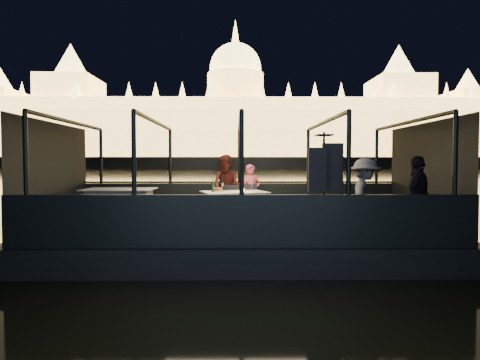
{
  "coord_description": "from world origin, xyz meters",
  "views": [
    {
      "loc": [
        -0.11,
        -9.16,
        1.94
      ],
      "look_at": [
        0.0,
        0.4,
        1.55
      ],
      "focal_mm": 32.0,
      "sensor_mm": 36.0,
      "label": 1
    }
  ],
  "objects_px": {
    "dining_table_central": "(234,208)",
    "wine_bottle": "(213,186)",
    "passenger_dark": "(418,195)",
    "passenger_stripe": "(365,194)",
    "chair_port_right": "(249,203)",
    "coat_stand": "(324,194)",
    "person_man_maroon": "(227,190)",
    "person_woman_coral": "(251,190)",
    "dining_table_aft": "(120,208)",
    "chair_port_left": "(231,203)"
  },
  "relations": [
    {
      "from": "dining_table_aft",
      "to": "passenger_dark",
      "type": "xyz_separation_m",
      "value": [
        6.01,
        -2.2,
        0.47
      ]
    },
    {
      "from": "dining_table_central",
      "to": "coat_stand",
      "type": "height_order",
      "value": "coat_stand"
    },
    {
      "from": "dining_table_aft",
      "to": "dining_table_central",
      "type": "bearing_deg",
      "value": 0.85
    },
    {
      "from": "wine_bottle",
      "to": "chair_port_right",
      "type": "bearing_deg",
      "value": 36.88
    },
    {
      "from": "person_man_maroon",
      "to": "passenger_dark",
      "type": "relative_size",
      "value": 1.05
    },
    {
      "from": "coat_stand",
      "to": "wine_bottle",
      "type": "bearing_deg",
      "value": 130.94
    },
    {
      "from": "passenger_dark",
      "to": "passenger_stripe",
      "type": "bearing_deg",
      "value": -71.5
    },
    {
      "from": "passenger_stripe",
      "to": "wine_bottle",
      "type": "distance_m",
      "value": 3.43
    },
    {
      "from": "chair_port_right",
      "to": "person_woman_coral",
      "type": "distance_m",
      "value": 0.47
    },
    {
      "from": "person_woman_coral",
      "to": "passenger_dark",
      "type": "distance_m",
      "value": 4.23
    },
    {
      "from": "person_man_maroon",
      "to": "passenger_stripe",
      "type": "xyz_separation_m",
      "value": [
        2.68,
        -2.69,
        0.1
      ]
    },
    {
      "from": "chair_port_right",
      "to": "coat_stand",
      "type": "xyz_separation_m",
      "value": [
        1.21,
        -3.0,
        0.45
      ]
    },
    {
      "from": "passenger_stripe",
      "to": "coat_stand",
      "type": "bearing_deg",
      "value": 145.65
    },
    {
      "from": "dining_table_central",
      "to": "passenger_dark",
      "type": "bearing_deg",
      "value": -33.68
    },
    {
      "from": "dining_table_central",
      "to": "wine_bottle",
      "type": "height_order",
      "value": "wine_bottle"
    },
    {
      "from": "dining_table_central",
      "to": "person_man_maroon",
      "type": "height_order",
      "value": "person_man_maroon"
    },
    {
      "from": "dining_table_central",
      "to": "person_woman_coral",
      "type": "bearing_deg",
      "value": 62.36
    },
    {
      "from": "coat_stand",
      "to": "passenger_stripe",
      "type": "bearing_deg",
      "value": 35.92
    },
    {
      "from": "passenger_stripe",
      "to": "passenger_dark",
      "type": "xyz_separation_m",
      "value": [
        0.85,
        -0.37,
        0.0
      ]
    },
    {
      "from": "person_woman_coral",
      "to": "chair_port_right",
      "type": "bearing_deg",
      "value": -113.44
    },
    {
      "from": "dining_table_central",
      "to": "wine_bottle",
      "type": "bearing_deg",
      "value": -159.51
    },
    {
      "from": "dining_table_aft",
      "to": "chair_port_left",
      "type": "distance_m",
      "value": 2.61
    },
    {
      "from": "person_man_maroon",
      "to": "passenger_stripe",
      "type": "relative_size",
      "value": 1.07
    },
    {
      "from": "person_woman_coral",
      "to": "passenger_stripe",
      "type": "xyz_separation_m",
      "value": [
        2.08,
        -2.68,
        0.1
      ]
    },
    {
      "from": "chair_port_left",
      "to": "person_woman_coral",
      "type": "height_order",
      "value": "person_woman_coral"
    },
    {
      "from": "dining_table_aft",
      "to": "person_man_maroon",
      "type": "distance_m",
      "value": 2.64
    },
    {
      "from": "dining_table_central",
      "to": "coat_stand",
      "type": "xyz_separation_m",
      "value": [
        1.57,
        -2.55,
        0.51
      ]
    },
    {
      "from": "coat_stand",
      "to": "person_woman_coral",
      "type": "distance_m",
      "value": 3.55
    },
    {
      "from": "coat_stand",
      "to": "passenger_dark",
      "type": "xyz_separation_m",
      "value": [
        1.79,
        0.31,
        -0.05
      ]
    },
    {
      "from": "coat_stand",
      "to": "person_man_maroon",
      "type": "bearing_deg",
      "value": 117.5
    },
    {
      "from": "dining_table_aft",
      "to": "person_woman_coral",
      "type": "xyz_separation_m",
      "value": [
        3.08,
        0.85,
        0.36
      ]
    },
    {
      "from": "passenger_dark",
      "to": "wine_bottle",
      "type": "relative_size",
      "value": 5.21
    },
    {
      "from": "chair_port_left",
      "to": "chair_port_right",
      "type": "distance_m",
      "value": 0.44
    },
    {
      "from": "chair_port_right",
      "to": "person_woman_coral",
      "type": "height_order",
      "value": "person_woman_coral"
    },
    {
      "from": "person_man_maroon",
      "to": "dining_table_aft",
      "type": "bearing_deg",
      "value": -140.38
    },
    {
      "from": "dining_table_central",
      "to": "chair_port_right",
      "type": "height_order",
      "value": "chair_port_right"
    },
    {
      "from": "dining_table_aft",
      "to": "chair_port_left",
      "type": "height_order",
      "value": "chair_port_left"
    },
    {
      "from": "person_woman_coral",
      "to": "wine_bottle",
      "type": "bearing_deg",
      "value": -145.27
    },
    {
      "from": "dining_table_aft",
      "to": "chair_port_left",
      "type": "bearing_deg",
      "value": 10.79
    },
    {
      "from": "person_man_maroon",
      "to": "passenger_stripe",
      "type": "bearing_deg",
      "value": -24.58
    },
    {
      "from": "passenger_dark",
      "to": "wine_bottle",
      "type": "xyz_separation_m",
      "value": [
        -3.84,
        2.06,
        0.06
      ]
    },
    {
      "from": "person_man_maroon",
      "to": "passenger_stripe",
      "type": "height_order",
      "value": "passenger_stripe"
    },
    {
      "from": "chair_port_left",
      "to": "passenger_dark",
      "type": "bearing_deg",
      "value": -29.94
    },
    {
      "from": "dining_table_aft",
      "to": "coat_stand",
      "type": "xyz_separation_m",
      "value": [
        4.22,
        -2.51,
        0.51
      ]
    },
    {
      "from": "chair_port_right",
      "to": "person_woman_coral",
      "type": "bearing_deg",
      "value": 69.92
    },
    {
      "from": "chair_port_left",
      "to": "wine_bottle",
      "type": "xyz_separation_m",
      "value": [
        -0.4,
        -0.63,
        0.47
      ]
    },
    {
      "from": "dining_table_central",
      "to": "person_woman_coral",
      "type": "height_order",
      "value": "person_woman_coral"
    },
    {
      "from": "passenger_dark",
      "to": "chair_port_left",
      "type": "bearing_deg",
      "value": -86.25
    },
    {
      "from": "coat_stand",
      "to": "wine_bottle",
      "type": "relative_size",
      "value": 6.54
    },
    {
      "from": "passenger_stripe",
      "to": "wine_bottle",
      "type": "bearing_deg",
      "value": 80.23
    }
  ]
}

